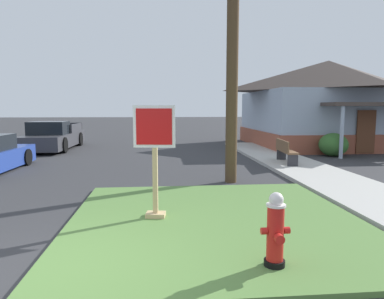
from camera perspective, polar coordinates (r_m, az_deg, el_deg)
ground_plane at (r=5.05m, az=-21.61°, el=-18.74°), size 160.00×160.00×0.00m
grass_corner_patch at (r=6.67m, az=3.87°, el=-11.54°), size 5.42×5.54×0.08m
sidewalk_strip at (r=12.09m, az=18.88°, el=-3.45°), size 2.20×18.35×0.12m
fire_hydrant at (r=4.74m, az=13.57°, el=-12.97°), size 0.38×0.34×0.99m
stop_sign at (r=6.50m, az=-6.14°, el=-2.19°), size 0.77×0.33×2.11m
manhole_cover at (r=7.44m, az=-13.70°, el=-10.01°), size 0.70×0.70×0.02m
pickup_truck_charcoal at (r=19.40m, az=-21.90°, el=1.83°), size 2.11×5.56×1.48m
street_bench at (r=13.29m, az=15.10°, el=-0.09°), size 0.57×1.77×0.85m
utility_pole at (r=10.25m, az=6.75°, el=20.44°), size 1.62×0.33×8.83m
corner_house at (r=21.36m, az=21.35°, el=7.23°), size 8.61×9.37×4.81m
shrub_near_porch at (r=16.67m, az=22.26°, el=0.74°), size 1.26×1.26×1.04m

